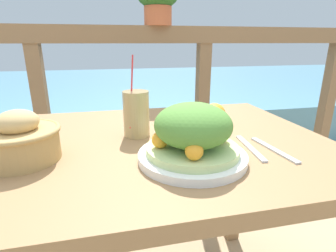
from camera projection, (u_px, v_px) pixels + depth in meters
name	position (u px, v px, depth m)	size (l,w,h in m)	color
patio_table	(145.00, 170.00, 0.81)	(1.10, 0.77, 0.71)	#997047
railing_fence	(126.00, 84.00, 1.47)	(2.80, 0.08, 1.08)	brown
sea_backdrop	(116.00, 96.00, 3.96)	(12.00, 4.00, 0.42)	#568EA8
salad_plate	(193.00, 136.00, 0.63)	(0.27, 0.27, 0.14)	white
drink_glass	(136.00, 114.00, 0.80)	(0.08, 0.08, 0.24)	tan
bread_basket	(20.00, 140.00, 0.63)	(0.19, 0.19, 0.13)	tan
fork	(250.00, 148.00, 0.72)	(0.04, 0.18, 0.00)	silver
knife	(273.00, 149.00, 0.71)	(0.03, 0.18, 0.00)	silver
orange_near_basket	(214.00, 114.00, 0.91)	(0.08, 0.08, 0.08)	#F9A328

